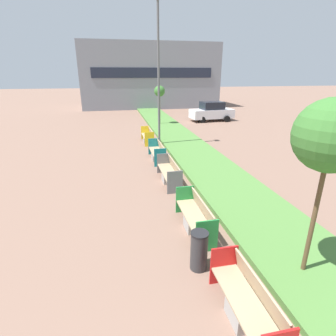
{
  "coord_description": "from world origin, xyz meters",
  "views": [
    {
      "loc": [
        -1.27,
        0.74,
        4.49
      ],
      "look_at": [
        0.9,
        11.21,
        0.6
      ],
      "focal_mm": 28.0,
      "sensor_mm": 36.0,
      "label": 1
    }
  ],
  "objects_px": {
    "bench_grey_frame": "(170,174)",
    "litter_bin": "(199,251)",
    "bench_red_frame": "(246,305)",
    "sapling_tree_near": "(332,137)",
    "sapling_tree_far": "(160,92)",
    "bench_teal_frame": "(157,153)",
    "street_lamp_post": "(159,70)",
    "bench_green_frame": "(195,218)",
    "parked_car_distant": "(212,112)",
    "bench_yellow_frame": "(148,137)"
  },
  "relations": [
    {
      "from": "sapling_tree_far",
      "to": "litter_bin",
      "type": "bearing_deg",
      "value": -97.16
    },
    {
      "from": "bench_red_frame",
      "to": "parked_car_distant",
      "type": "relative_size",
      "value": 0.47
    },
    {
      "from": "bench_red_frame",
      "to": "bench_grey_frame",
      "type": "xyz_separation_m",
      "value": [
        0.0,
        6.96,
        0.01
      ]
    },
    {
      "from": "sapling_tree_near",
      "to": "parked_car_distant",
      "type": "distance_m",
      "value": 21.33
    },
    {
      "from": "bench_green_frame",
      "to": "street_lamp_post",
      "type": "height_order",
      "value": "street_lamp_post"
    },
    {
      "from": "sapling_tree_near",
      "to": "parked_car_distant",
      "type": "bearing_deg",
      "value": 75.17
    },
    {
      "from": "bench_teal_frame",
      "to": "sapling_tree_near",
      "type": "height_order",
      "value": "sapling_tree_near"
    },
    {
      "from": "bench_teal_frame",
      "to": "sapling_tree_near",
      "type": "distance_m",
      "value": 9.94
    },
    {
      "from": "bench_green_frame",
      "to": "sapling_tree_far",
      "type": "relative_size",
      "value": 0.64
    },
    {
      "from": "bench_grey_frame",
      "to": "bench_green_frame",
      "type": "bearing_deg",
      "value": -90.03
    },
    {
      "from": "bench_red_frame",
      "to": "sapling_tree_far",
      "type": "xyz_separation_m",
      "value": [
        1.89,
        20.04,
        2.58
      ]
    },
    {
      "from": "parked_car_distant",
      "to": "bench_red_frame",
      "type": "bearing_deg",
      "value": -114.08
    },
    {
      "from": "bench_yellow_frame",
      "to": "litter_bin",
      "type": "bearing_deg",
      "value": -91.98
    },
    {
      "from": "bench_grey_frame",
      "to": "litter_bin",
      "type": "bearing_deg",
      "value": -94.6
    },
    {
      "from": "bench_green_frame",
      "to": "litter_bin",
      "type": "height_order",
      "value": "litter_bin"
    },
    {
      "from": "bench_teal_frame",
      "to": "sapling_tree_far",
      "type": "bearing_deg",
      "value": 79.21
    },
    {
      "from": "street_lamp_post",
      "to": "litter_bin",
      "type": "bearing_deg",
      "value": -95.21
    },
    {
      "from": "bench_red_frame",
      "to": "bench_green_frame",
      "type": "bearing_deg",
      "value": 89.96
    },
    {
      "from": "bench_teal_frame",
      "to": "sapling_tree_near",
      "type": "xyz_separation_m",
      "value": [
        1.89,
        -9.3,
        2.96
      ]
    },
    {
      "from": "bench_teal_frame",
      "to": "litter_bin",
      "type": "bearing_deg",
      "value": -92.89
    },
    {
      "from": "bench_green_frame",
      "to": "bench_teal_frame",
      "type": "relative_size",
      "value": 0.99
    },
    {
      "from": "bench_grey_frame",
      "to": "sapling_tree_near",
      "type": "bearing_deg",
      "value": -72.89
    },
    {
      "from": "bench_green_frame",
      "to": "sapling_tree_near",
      "type": "xyz_separation_m",
      "value": [
        1.89,
        -2.37,
        2.96
      ]
    },
    {
      "from": "bench_red_frame",
      "to": "street_lamp_post",
      "type": "bearing_deg",
      "value": 87.3
    },
    {
      "from": "parked_car_distant",
      "to": "sapling_tree_near",
      "type": "bearing_deg",
      "value": -109.97
    },
    {
      "from": "bench_red_frame",
      "to": "sapling_tree_near",
      "type": "relative_size",
      "value": 0.5
    },
    {
      "from": "bench_grey_frame",
      "to": "parked_car_distant",
      "type": "relative_size",
      "value": 0.55
    },
    {
      "from": "bench_green_frame",
      "to": "sapling_tree_near",
      "type": "distance_m",
      "value": 4.24
    },
    {
      "from": "bench_red_frame",
      "to": "parked_car_distant",
      "type": "xyz_separation_m",
      "value": [
        7.32,
        21.32,
        0.55
      ]
    },
    {
      "from": "sapling_tree_near",
      "to": "sapling_tree_far",
      "type": "bearing_deg",
      "value": 90.0
    },
    {
      "from": "bench_green_frame",
      "to": "bench_grey_frame",
      "type": "bearing_deg",
      "value": 89.97
    },
    {
      "from": "bench_red_frame",
      "to": "bench_teal_frame",
      "type": "distance_m",
      "value": 10.13
    },
    {
      "from": "bench_grey_frame",
      "to": "bench_teal_frame",
      "type": "relative_size",
      "value": 1.07
    },
    {
      "from": "bench_green_frame",
      "to": "bench_grey_frame",
      "type": "relative_size",
      "value": 0.92
    },
    {
      "from": "bench_grey_frame",
      "to": "litter_bin",
      "type": "xyz_separation_m",
      "value": [
        -0.44,
        -5.4,
        0.12
      ]
    },
    {
      "from": "sapling_tree_far",
      "to": "bench_teal_frame",
      "type": "bearing_deg",
      "value": -100.79
    },
    {
      "from": "litter_bin",
      "to": "parked_car_distant",
      "type": "height_order",
      "value": "parked_car_distant"
    },
    {
      "from": "bench_grey_frame",
      "to": "sapling_tree_near",
      "type": "xyz_separation_m",
      "value": [
        1.89,
        -6.13,
        2.96
      ]
    },
    {
      "from": "bench_green_frame",
      "to": "sapling_tree_far",
      "type": "bearing_deg",
      "value": 83.6
    },
    {
      "from": "bench_grey_frame",
      "to": "sapling_tree_near",
      "type": "relative_size",
      "value": 0.59
    },
    {
      "from": "bench_teal_frame",
      "to": "litter_bin",
      "type": "distance_m",
      "value": 8.58
    },
    {
      "from": "bench_grey_frame",
      "to": "litter_bin",
      "type": "distance_m",
      "value": 5.42
    },
    {
      "from": "bench_red_frame",
      "to": "street_lamp_post",
      "type": "distance_m",
      "value": 13.71
    },
    {
      "from": "bench_green_frame",
      "to": "bench_red_frame",
      "type": "bearing_deg",
      "value": -90.04
    },
    {
      "from": "bench_grey_frame",
      "to": "sapling_tree_far",
      "type": "relative_size",
      "value": 0.69
    },
    {
      "from": "bench_green_frame",
      "to": "bench_yellow_frame",
      "type": "height_order",
      "value": "same"
    },
    {
      "from": "bench_red_frame",
      "to": "sapling_tree_far",
      "type": "relative_size",
      "value": 0.59
    },
    {
      "from": "litter_bin",
      "to": "sapling_tree_far",
      "type": "distance_m",
      "value": 18.79
    },
    {
      "from": "bench_yellow_frame",
      "to": "parked_car_distant",
      "type": "distance_m",
      "value": 10.34
    },
    {
      "from": "bench_yellow_frame",
      "to": "parked_car_distant",
      "type": "xyz_separation_m",
      "value": [
        7.32,
        7.29,
        0.54
      ]
    }
  ]
}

